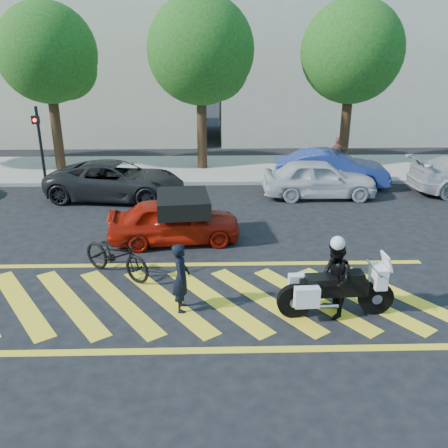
{
  "coord_description": "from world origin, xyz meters",
  "views": [
    {
      "loc": [
        0.43,
        -9.48,
        5.43
      ],
      "look_at": [
        0.74,
        2.14,
        1.05
      ],
      "focal_mm": 38.0,
      "sensor_mm": 36.0,
      "label": 1
    }
  ],
  "objects_px": {
    "officer_bike": "(181,278)",
    "red_convertible": "(174,221)",
    "bicycle": "(116,255)",
    "officer_moto": "(334,280)",
    "police_motorcycle": "(334,290)",
    "parked_mid_left": "(116,180)",
    "parked_mid_right": "(319,178)",
    "parked_right": "(331,169)"
  },
  "relations": [
    {
      "from": "officer_moto",
      "to": "red_convertible",
      "type": "xyz_separation_m",
      "value": [
        -3.66,
        4.18,
        -0.19
      ]
    },
    {
      "from": "bicycle",
      "to": "parked_right",
      "type": "relative_size",
      "value": 0.48
    },
    {
      "from": "parked_mid_left",
      "to": "bicycle",
      "type": "bearing_deg",
      "value": -161.58
    },
    {
      "from": "police_motorcycle",
      "to": "parked_mid_right",
      "type": "bearing_deg",
      "value": 76.84
    },
    {
      "from": "officer_bike",
      "to": "officer_moto",
      "type": "height_order",
      "value": "officer_moto"
    },
    {
      "from": "red_convertible",
      "to": "parked_mid_left",
      "type": "distance_m",
      "value": 4.97
    },
    {
      "from": "parked_right",
      "to": "bicycle",
      "type": "bearing_deg",
      "value": 143.14
    },
    {
      "from": "officer_moto",
      "to": "red_convertible",
      "type": "height_order",
      "value": "officer_moto"
    },
    {
      "from": "red_convertible",
      "to": "parked_mid_right",
      "type": "relative_size",
      "value": 0.9
    },
    {
      "from": "bicycle",
      "to": "parked_mid_right",
      "type": "height_order",
      "value": "parked_mid_right"
    },
    {
      "from": "police_motorcycle",
      "to": "officer_bike",
      "type": "bearing_deg",
      "value": 171.4
    },
    {
      "from": "officer_moto",
      "to": "parked_mid_right",
      "type": "distance_m",
      "value": 8.61
    },
    {
      "from": "officer_bike",
      "to": "officer_moto",
      "type": "distance_m",
      "value": 3.24
    },
    {
      "from": "bicycle",
      "to": "police_motorcycle",
      "type": "bearing_deg",
      "value": -76.43
    },
    {
      "from": "officer_moto",
      "to": "parked_mid_right",
      "type": "xyz_separation_m",
      "value": [
        1.52,
        8.48,
        -0.12
      ]
    },
    {
      "from": "bicycle",
      "to": "red_convertible",
      "type": "height_order",
      "value": "red_convertible"
    },
    {
      "from": "parked_mid_left",
      "to": "parked_mid_right",
      "type": "distance_m",
      "value": 7.66
    },
    {
      "from": "officer_bike",
      "to": "police_motorcycle",
      "type": "bearing_deg",
      "value": -95.44
    },
    {
      "from": "red_convertible",
      "to": "parked_mid_right",
      "type": "height_order",
      "value": "parked_mid_right"
    },
    {
      "from": "parked_right",
      "to": "parked_mid_right",
      "type": "bearing_deg",
      "value": 156.11
    },
    {
      "from": "officer_moto",
      "to": "parked_mid_left",
      "type": "bearing_deg",
      "value": -147.19
    },
    {
      "from": "red_convertible",
      "to": "parked_mid_left",
      "type": "relative_size",
      "value": 0.75
    },
    {
      "from": "officer_bike",
      "to": "bicycle",
      "type": "height_order",
      "value": "officer_bike"
    },
    {
      "from": "bicycle",
      "to": "parked_mid_left",
      "type": "distance_m",
      "value": 6.58
    },
    {
      "from": "red_convertible",
      "to": "officer_bike",
      "type": "bearing_deg",
      "value": -179.85
    },
    {
      "from": "officer_bike",
      "to": "bicycle",
      "type": "bearing_deg",
      "value": 45.34
    },
    {
      "from": "officer_bike",
      "to": "parked_right",
      "type": "distance_m",
      "value": 11.06
    },
    {
      "from": "officer_bike",
      "to": "police_motorcycle",
      "type": "relative_size",
      "value": 0.62
    },
    {
      "from": "officer_moto",
      "to": "parked_right",
      "type": "distance_m",
      "value": 10.15
    },
    {
      "from": "officer_bike",
      "to": "red_convertible",
      "type": "height_order",
      "value": "officer_bike"
    },
    {
      "from": "police_motorcycle",
      "to": "parked_right",
      "type": "distance_m",
      "value": 10.15
    },
    {
      "from": "parked_right",
      "to": "officer_moto",
      "type": "bearing_deg",
      "value": 172.65
    },
    {
      "from": "officer_bike",
      "to": "police_motorcycle",
      "type": "distance_m",
      "value": 3.27
    },
    {
      "from": "police_motorcycle",
      "to": "parked_mid_left",
      "type": "relative_size",
      "value": 0.5
    },
    {
      "from": "bicycle",
      "to": "parked_right",
      "type": "xyz_separation_m",
      "value": [
        7.27,
        7.87,
        0.18
      ]
    },
    {
      "from": "bicycle",
      "to": "parked_right",
      "type": "distance_m",
      "value": 10.71
    },
    {
      "from": "parked_mid_left",
      "to": "red_convertible",
      "type": "bearing_deg",
      "value": -142.04
    },
    {
      "from": "officer_bike",
      "to": "officer_moto",
      "type": "bearing_deg",
      "value": -95.43
    },
    {
      "from": "parked_mid_right",
      "to": "officer_moto",
      "type": "bearing_deg",
      "value": 170.34
    },
    {
      "from": "parked_mid_left",
      "to": "officer_moto",
      "type": "bearing_deg",
      "value": -136.14
    },
    {
      "from": "bicycle",
      "to": "officer_moto",
      "type": "bearing_deg",
      "value": -76.47
    },
    {
      "from": "bicycle",
      "to": "red_convertible",
      "type": "bearing_deg",
      "value": 4.94
    }
  ]
}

